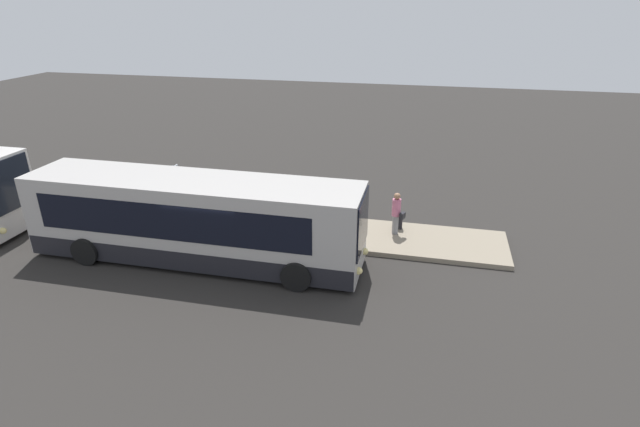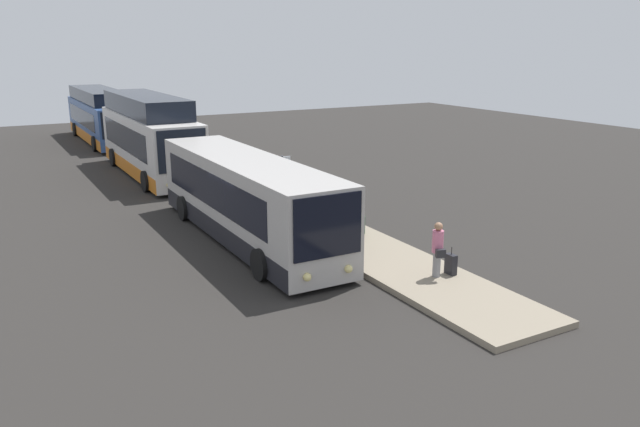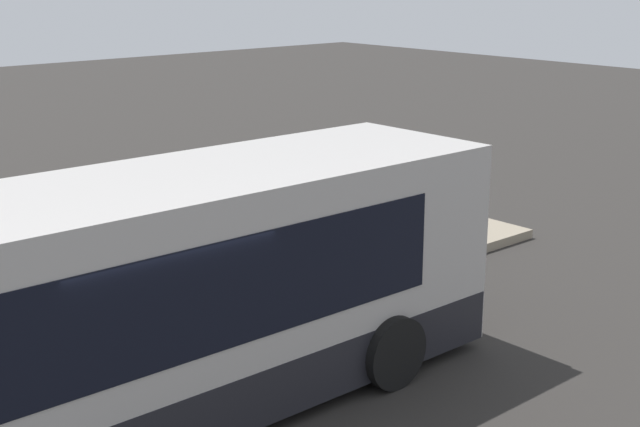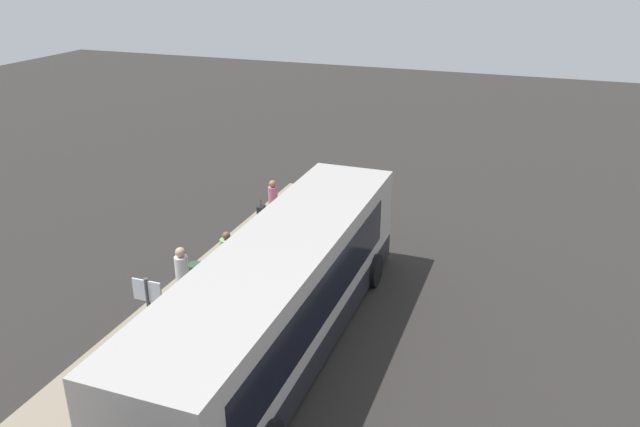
{
  "view_description": "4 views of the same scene",
  "coord_description": "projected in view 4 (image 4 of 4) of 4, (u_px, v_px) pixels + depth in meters",
  "views": [
    {
      "loc": [
        6.89,
        -14.14,
        8.51
      ],
      "look_at": [
        3.5,
        0.67,
        1.9
      ],
      "focal_mm": 28.0,
      "sensor_mm": 36.0,
      "label": 1
    },
    {
      "loc": [
        19.21,
        -8.14,
        6.83
      ],
      "look_at": [
        3.5,
        0.67,
        1.9
      ],
      "focal_mm": 35.0,
      "sensor_mm": 36.0,
      "label": 2
    },
    {
      "loc": [
        -4.5,
        -8.51,
        5.28
      ],
      "look_at": [
        3.5,
        0.67,
        1.9
      ],
      "focal_mm": 50.0,
      "sensor_mm": 36.0,
      "label": 3
    },
    {
      "loc": [
        -12.64,
        -5.26,
        9.11
      ],
      "look_at": [
        3.5,
        0.67,
        1.9
      ],
      "focal_mm": 35.0,
      "sensor_mm": 36.0,
      "label": 4
    }
  ],
  "objects": [
    {
      "name": "ground",
      "position": [
        298.0,
        333.0,
        16.14
      ],
      "size": [
        80.0,
        80.0,
        0.0
      ],
      "primitive_type": "plane",
      "color": "#2B2826"
    },
    {
      "name": "platform",
      "position": [
        196.0,
        309.0,
        17.06
      ],
      "size": [
        20.0,
        2.8,
        0.18
      ],
      "color": "gray",
      "rests_on": "ground"
    },
    {
      "name": "passenger_waiting",
      "position": [
        182.0,
        275.0,
        16.56
      ],
      "size": [
        0.47,
        0.47,
        1.83
      ],
      "rotation": [
        0.0,
        0.0,
        -1.16
      ],
      "color": "gray",
      "rests_on": "platform"
    },
    {
      "name": "trash_bin",
      "position": [
        196.0,
        274.0,
        18.06
      ],
      "size": [
        0.44,
        0.44,
        0.65
      ],
      "color": "#2D4C33",
      "rests_on": "platform"
    },
    {
      "name": "passenger_boarding",
      "position": [
        227.0,
        255.0,
        18.05
      ],
      "size": [
        0.59,
        0.66,
        1.57
      ],
      "rotation": [
        0.0,
        0.0,
        0.55
      ],
      "color": "silver",
      "rests_on": "platform"
    },
    {
      "name": "bus_lead",
      "position": [
        281.0,
        299.0,
        14.88
      ],
      "size": [
        11.7,
        2.73,
        2.96
      ],
      "color": "#B2ADA8",
      "rests_on": "ground"
    },
    {
      "name": "passenger_with_bags",
      "position": [
        273.0,
        200.0,
        21.84
      ],
      "size": [
        0.57,
        0.45,
        1.66
      ],
      "rotation": [
        0.0,
        0.0,
        -1.9
      ],
      "color": "gray",
      "rests_on": "platform"
    },
    {
      "name": "sign_post",
      "position": [
        150.0,
        312.0,
        13.9
      ],
      "size": [
        0.1,
        0.72,
        2.37
      ],
      "color": "#4C4C51",
      "rests_on": "platform"
    },
    {
      "name": "suitcase",
      "position": [
        261.0,
        214.0,
        22.26
      ],
      "size": [
        0.36,
        0.2,
        0.85
      ],
      "color": "black",
      "rests_on": "platform"
    }
  ]
}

